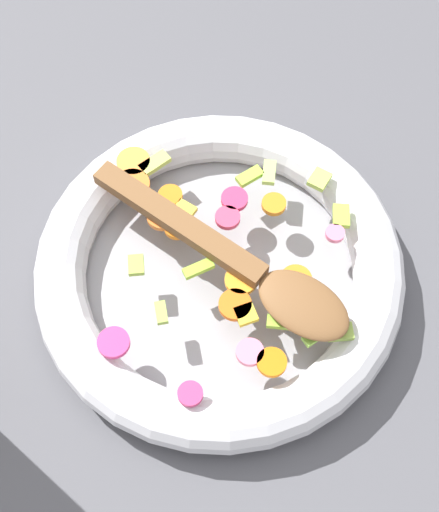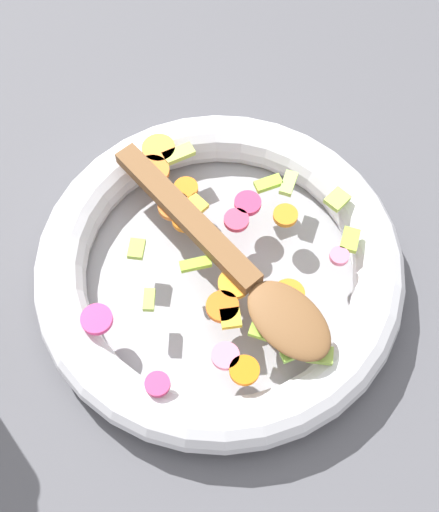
# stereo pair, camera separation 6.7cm
# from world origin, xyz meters

# --- Properties ---
(ground_plane) EXTENTS (4.00, 4.00, 0.00)m
(ground_plane) POSITION_xyz_m (0.00, 0.00, 0.00)
(ground_plane) COLOR #4C4C51
(skillet) EXTENTS (0.36, 0.36, 0.05)m
(skillet) POSITION_xyz_m (0.00, 0.00, 0.02)
(skillet) COLOR gray
(skillet) RESTS_ON ground_plane
(chopped_vegetables) EXTENTS (0.29, 0.30, 0.01)m
(chopped_vegetables) POSITION_xyz_m (0.00, 0.01, 0.05)
(chopped_vegetables) COLOR orange
(chopped_vegetables) RESTS_ON skillet
(wooden_spoon) EXTENTS (0.12, 0.28, 0.01)m
(wooden_spoon) POSITION_xyz_m (0.01, -0.03, 0.06)
(wooden_spoon) COLOR brown
(wooden_spoon) RESTS_ON chopped_vegetables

